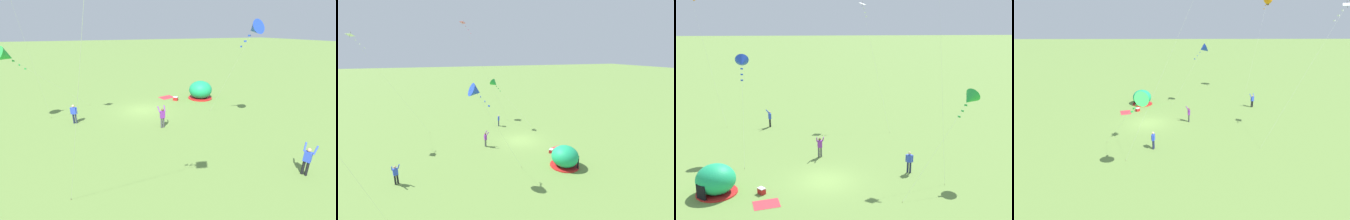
% 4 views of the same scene
% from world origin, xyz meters
% --- Properties ---
extents(ground_plane, '(300.00, 300.00, 0.00)m').
position_xyz_m(ground_plane, '(0.00, 0.00, 0.00)').
color(ground_plane, olive).
extents(popup_tent, '(2.81, 2.81, 2.10)m').
position_xyz_m(popup_tent, '(-7.49, -1.69, 1.00)').
color(popup_tent, '#1EAD6B').
rests_on(popup_tent, ground).
extents(picnic_blanket, '(1.99, 1.71, 0.01)m').
position_xyz_m(picnic_blanket, '(-3.84, -3.43, 0.01)').
color(picnic_blanket, '#CC333D').
rests_on(picnic_blanket, ground).
extents(cooler_box, '(0.63, 0.64, 0.44)m').
position_xyz_m(cooler_box, '(-4.38, -1.91, 0.22)').
color(cooler_box, red).
rests_on(cooler_box, ground).
extents(person_flying_kite, '(0.62, 0.71, 1.89)m').
position_xyz_m(person_flying_kite, '(-5.91, 13.74, 1.00)').
color(person_flying_kite, black).
rests_on(person_flying_kite, ground).
extents(person_center_field, '(0.67, 0.52, 1.89)m').
position_xyz_m(person_center_field, '(-0.45, 4.73, 1.00)').
color(person_center_field, '#4C4C51').
rests_on(person_center_field, ground).
extents(person_strolling, '(0.57, 0.33, 1.72)m').
position_xyz_m(person_strolling, '(6.47, 1.14, 0.96)').
color(person_strolling, '#1E2347').
rests_on(person_strolling, ground).
extents(kite_white, '(2.75, 7.57, 13.10)m').
position_xyz_m(kite_white, '(4.43, 17.89, 12.15)').
color(kite_white, silver).
rests_on(kite_white, ground).
extents(kite_blue, '(1.31, 5.08, 8.59)m').
position_xyz_m(kite_blue, '(-7.02, 6.86, 7.89)').
color(kite_blue, silver).
rests_on(kite_blue, ground).
extents(kite_green, '(6.48, 5.16, 6.70)m').
position_xyz_m(kite_green, '(10.62, 0.65, 5.97)').
color(kite_green, silver).
rests_on(kite_green, ground).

